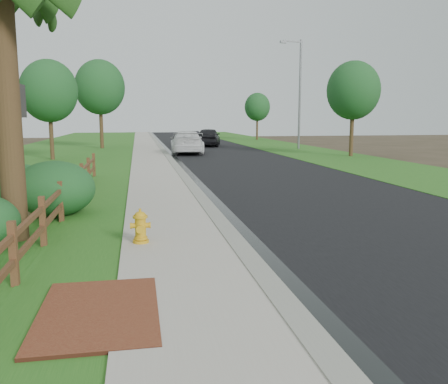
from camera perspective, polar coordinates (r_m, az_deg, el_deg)
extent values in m
plane|color=#332D1C|center=(7.98, 2.01, -10.86)|extent=(120.00, 120.00, 0.00)
cube|color=black|center=(42.87, -1.96, 5.36)|extent=(8.00, 90.00, 0.02)
cube|color=gray|center=(42.47, -7.60, 5.32)|extent=(0.40, 90.00, 0.12)
cube|color=black|center=(42.49, -7.12, 5.28)|extent=(0.50, 90.00, 0.00)
cube|color=#A59D90|center=(42.42, -9.36, 5.26)|extent=(2.20, 90.00, 0.10)
cube|color=#215819|center=(42.44, -11.93, 5.16)|extent=(1.60, 90.00, 0.06)
cube|color=#215819|center=(42.90, -18.92, 4.90)|extent=(9.00, 90.00, 0.04)
cube|color=#215819|center=(44.40, 6.93, 5.44)|extent=(6.00, 90.00, 0.04)
cube|color=brown|center=(6.89, -14.82, -13.98)|extent=(1.60, 2.40, 0.11)
cube|color=#482D18|center=(8.27, -23.99, -6.94)|extent=(0.12, 0.12, 1.10)
cube|color=#482D18|center=(10.55, -20.96, -3.43)|extent=(0.12, 0.12, 1.10)
cube|color=#482D18|center=(12.87, -19.03, -1.17)|extent=(0.12, 0.12, 1.10)
cube|color=#482D18|center=(15.22, -17.70, 0.39)|extent=(0.12, 0.12, 1.10)
cube|color=#482D18|center=(17.58, -16.72, 1.54)|extent=(0.12, 0.12, 1.10)
cube|color=#482D18|center=(19.95, -15.97, 2.42)|extent=(0.12, 0.12, 1.10)
cube|color=#482D18|center=(22.33, -15.38, 3.11)|extent=(0.12, 0.12, 1.10)
cube|color=#482D18|center=(9.43, -22.25, -5.57)|extent=(0.08, 2.35, 0.10)
cube|color=#482D18|center=(9.34, -22.40, -3.19)|extent=(0.08, 2.35, 0.10)
cube|color=#482D18|center=(11.73, -19.87, -2.67)|extent=(0.08, 2.35, 0.10)
cube|color=#482D18|center=(11.66, -19.98, -0.74)|extent=(0.08, 2.35, 0.10)
cube|color=#482D18|center=(14.06, -18.29, -0.73)|extent=(0.08, 2.35, 0.10)
cube|color=#482D18|center=(14.00, -18.37, 0.89)|extent=(0.08, 2.35, 0.10)
cube|color=#482D18|center=(16.41, -17.16, 0.66)|extent=(0.08, 2.35, 0.10)
cube|color=#482D18|center=(16.36, -17.22, 2.05)|extent=(0.08, 2.35, 0.10)
cube|color=#482D18|center=(18.78, -16.31, 1.70)|extent=(0.08, 2.35, 0.10)
cube|color=#482D18|center=(18.73, -16.36, 2.92)|extent=(0.08, 2.35, 0.10)
cube|color=#482D18|center=(21.15, -15.65, 2.51)|extent=(0.08, 2.35, 0.10)
cube|color=#482D18|center=(21.11, -15.69, 3.59)|extent=(0.08, 2.35, 0.10)
cylinder|color=#3E2E19|center=(11.16, -24.51, 8.39)|extent=(0.52, 0.52, 5.50)
cylinder|color=gold|center=(10.18, -9.97, -5.83)|extent=(0.34, 0.34, 0.06)
cylinder|color=gold|center=(10.12, -10.01, -4.37)|extent=(0.23, 0.23, 0.51)
cylinder|color=gold|center=(10.17, -9.98, -5.45)|extent=(0.28, 0.28, 0.05)
cylinder|color=gold|center=(10.06, -10.05, -2.94)|extent=(0.31, 0.31, 0.05)
ellipsoid|color=gold|center=(10.06, -10.06, -2.83)|extent=(0.25, 0.25, 0.19)
cylinder|color=gold|center=(10.04, -10.07, -2.17)|extent=(0.06, 0.06, 0.07)
cylinder|color=gold|center=(9.97, -10.04, -4.40)|extent=(0.15, 0.12, 0.15)
cylinder|color=gold|center=(10.11, -10.98, -4.00)|extent=(0.13, 0.12, 0.12)
cylinder|color=gold|center=(10.10, -9.07, -3.96)|extent=(0.13, 0.12, 0.12)
imported|color=white|center=(35.73, -4.51, 5.99)|extent=(2.71, 5.94, 1.69)
imported|color=black|center=(45.10, -1.87, 6.65)|extent=(3.06, 5.37, 1.72)
imported|color=black|center=(46.74, -3.87, 6.48)|extent=(2.11, 4.27, 1.35)
cylinder|color=slate|center=(41.37, 9.10, 11.42)|extent=(0.18, 0.18, 9.11)
cube|color=slate|center=(41.36, 8.28, 17.50)|extent=(1.80, 0.56, 0.12)
cube|color=slate|center=(40.87, 7.14, 17.48)|extent=(0.59, 0.35, 0.18)
ellipsoid|color=brown|center=(13.80, -22.33, -1.31)|extent=(1.31, 1.04, 0.81)
ellipsoid|color=#1B4C24|center=(13.80, -19.74, 0.36)|extent=(2.87, 2.87, 1.54)
ellipsoid|color=#1B4C24|center=(15.22, -23.55, 0.57)|extent=(2.36, 2.36, 1.36)
cylinder|color=#3E2E19|center=(32.21, -20.08, 7.00)|extent=(0.26, 0.26, 3.80)
ellipsoid|color=#1B4C24|center=(32.24, -20.32, 11.33)|extent=(3.55, 3.55, 3.91)
cylinder|color=#3E2E19|center=(34.20, 15.12, 7.45)|extent=(0.27, 0.27, 3.96)
ellipsoid|color=#1B4C24|center=(34.24, 15.30, 11.71)|extent=(3.62, 3.62, 3.99)
cylinder|color=#3E2E19|center=(42.89, -14.56, 8.15)|extent=(0.32, 0.32, 4.61)
ellipsoid|color=#1B4C24|center=(42.97, -14.72, 12.10)|extent=(4.26, 4.26, 4.68)
cylinder|color=#3E2E19|center=(57.67, 4.00, 7.97)|extent=(0.24, 0.24, 3.45)
ellipsoid|color=#1B4C24|center=(57.68, 4.03, 10.17)|extent=(3.04, 3.04, 3.35)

